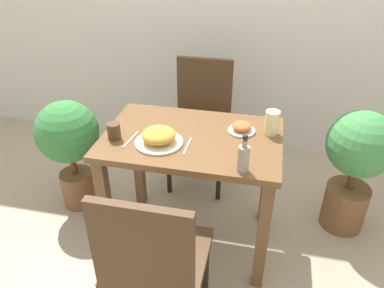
% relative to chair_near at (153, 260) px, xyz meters
% --- Properties ---
extents(ground_plane, '(16.00, 16.00, 0.00)m').
position_rel_chair_near_xyz_m(ground_plane, '(0.02, 0.67, -0.52)').
color(ground_plane, tan).
extents(dining_table, '(0.95, 0.63, 0.74)m').
position_rel_chair_near_xyz_m(dining_table, '(0.02, 0.67, 0.09)').
color(dining_table, brown).
rests_on(dining_table, ground_plane).
extents(chair_near, '(0.42, 0.42, 0.91)m').
position_rel_chair_near_xyz_m(chair_near, '(0.00, 0.00, 0.00)').
color(chair_near, '#4C331E').
rests_on(chair_near, ground_plane).
extents(chair_far, '(0.42, 0.42, 0.91)m').
position_rel_chair_near_xyz_m(chair_far, '(-0.06, 1.34, 0.00)').
color(chair_far, '#4C331E').
rests_on(chair_far, ground_plane).
extents(food_plate, '(0.25, 0.25, 0.09)m').
position_rel_chair_near_xyz_m(food_plate, '(-0.13, 0.56, 0.26)').
color(food_plate, beige).
rests_on(food_plate, dining_table).
extents(side_plate, '(0.15, 0.15, 0.06)m').
position_rel_chair_near_xyz_m(side_plate, '(0.27, 0.77, 0.25)').
color(side_plate, beige).
rests_on(side_plate, dining_table).
extents(drink_cup, '(0.07, 0.07, 0.09)m').
position_rel_chair_near_xyz_m(drink_cup, '(-0.38, 0.55, 0.27)').
color(drink_cup, '#4C331E').
rests_on(drink_cup, dining_table).
extents(juice_glass, '(0.08, 0.08, 0.13)m').
position_rel_chair_near_xyz_m(juice_glass, '(0.43, 0.78, 0.29)').
color(juice_glass, beige).
rests_on(juice_glass, dining_table).
extents(sauce_bottle, '(0.05, 0.05, 0.19)m').
position_rel_chair_near_xyz_m(sauce_bottle, '(0.32, 0.40, 0.30)').
color(sauce_bottle, gray).
rests_on(sauce_bottle, dining_table).
extents(fork_utensil, '(0.03, 0.17, 0.00)m').
position_rel_chair_near_xyz_m(fork_utensil, '(-0.29, 0.56, 0.23)').
color(fork_utensil, silver).
rests_on(fork_utensil, dining_table).
extents(spoon_utensil, '(0.01, 0.16, 0.00)m').
position_rel_chair_near_xyz_m(spoon_utensil, '(0.02, 0.56, 0.23)').
color(spoon_utensil, silver).
rests_on(spoon_utensil, dining_table).
extents(potted_plant_left, '(0.40, 0.40, 0.78)m').
position_rel_chair_near_xyz_m(potted_plant_left, '(-0.83, 0.83, -0.01)').
color(potted_plant_left, brown).
rests_on(potted_plant_left, ground_plane).
extents(potted_plant_right, '(0.40, 0.40, 0.82)m').
position_rel_chair_near_xyz_m(potted_plant_right, '(0.95, 1.00, -0.02)').
color(potted_plant_right, brown).
rests_on(potted_plant_right, ground_plane).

